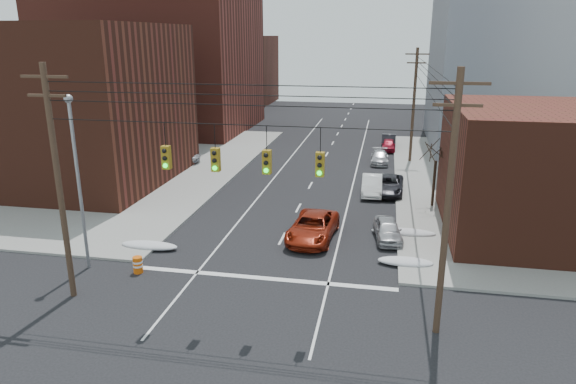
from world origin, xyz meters
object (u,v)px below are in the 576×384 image
at_px(red_pickup, 313,227).
at_px(construction_barrel, 138,265).
at_px(lot_car_a, 145,162).
at_px(lot_car_d, 111,161).
at_px(parked_car_d, 380,157).
at_px(lot_car_c, 97,163).
at_px(parked_car_f, 389,141).
at_px(parked_car_a, 388,230).
at_px(parked_car_b, 372,185).
at_px(parked_car_c, 388,185).
at_px(lot_car_b, 172,155).
at_px(parked_car_e, 389,145).

height_order(red_pickup, construction_barrel, red_pickup).
bearing_deg(lot_car_a, lot_car_d, 95.60).
xyz_separation_m(parked_car_d, lot_car_c, (-25.44, -8.30, 0.25)).
distance_m(parked_car_f, lot_car_c, 30.79).
xyz_separation_m(parked_car_a, parked_car_b, (-1.26, 9.47, 0.08)).
relative_size(parked_car_f, lot_car_d, 1.02).
bearing_deg(parked_car_c, parked_car_b, -159.64).
relative_size(parked_car_d, construction_barrel, 4.70).
xyz_separation_m(parked_car_c, construction_barrel, (-12.97, -17.02, -0.24)).
xyz_separation_m(lot_car_c, lot_car_d, (0.89, 0.93, 0.02)).
distance_m(parked_car_c, lot_car_b, 21.67).
bearing_deg(parked_car_a, parked_car_e, 82.23).
xyz_separation_m(parked_car_a, parked_car_e, (0.00, 25.96, -0.03)).
height_order(parked_car_b, parked_car_c, parked_car_b).
relative_size(parked_car_d, lot_car_a, 0.88).
height_order(red_pickup, parked_car_a, red_pickup).
distance_m(lot_car_a, lot_car_c, 4.45).
distance_m(parked_car_a, parked_car_b, 9.55).
relative_size(parked_car_b, construction_barrel, 4.97).
relative_size(parked_car_d, lot_car_b, 0.75).
relative_size(parked_car_c, parked_car_f, 1.16).
bearing_deg(parked_car_a, lot_car_c, 148.41).
bearing_deg(parked_car_e, parked_car_d, -96.95).
distance_m(parked_car_e, lot_car_b, 23.14).
relative_size(red_pickup, lot_car_c, 1.14).
bearing_deg(parked_car_b, parked_car_f, 84.92).
height_order(parked_car_b, lot_car_b, lot_car_b).
bearing_deg(parked_car_e, construction_barrel, -110.32).
height_order(parked_car_c, parked_car_d, parked_car_c).
height_order(red_pickup, parked_car_f, red_pickup).
relative_size(parked_car_c, parked_car_e, 1.37).
bearing_deg(parked_car_c, red_pickup, -110.94).
distance_m(parked_car_e, construction_barrel, 35.55).
bearing_deg(construction_barrel, parked_car_a, 28.81).
height_order(lot_car_c, construction_barrel, lot_car_c).
bearing_deg(lot_car_c, lot_car_a, -85.65).
height_order(lot_car_b, lot_car_c, lot_car_b).
bearing_deg(lot_car_d, parked_car_e, -80.07).
xyz_separation_m(red_pickup, parked_car_f, (4.54, 28.33, -0.06)).
height_order(parked_car_b, parked_car_e, parked_car_b).
height_order(parked_car_a, parked_car_d, parked_car_a).
bearing_deg(parked_car_c, lot_car_d, 176.31).
xyz_separation_m(parked_car_a, construction_barrel, (-12.97, -7.14, -0.19)).
height_order(parked_car_c, parked_car_e, parked_car_c).
distance_m(parked_car_a, parked_car_f, 27.63).
relative_size(parked_car_e, parked_car_f, 0.85).
bearing_deg(parked_car_f, lot_car_b, -149.97).
bearing_deg(parked_car_f, parked_car_a, -89.43).
relative_size(parked_car_e, lot_car_b, 0.65).
bearing_deg(parked_car_d, lot_car_b, -169.76).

